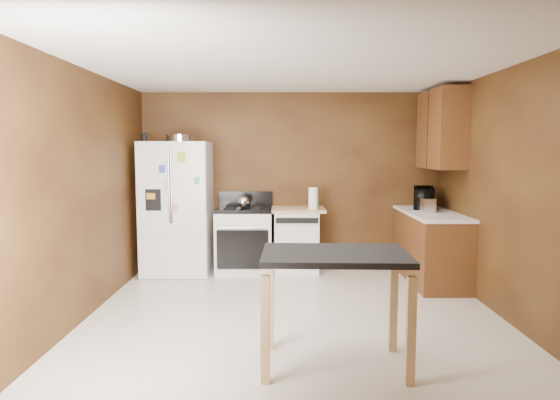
{
  "coord_description": "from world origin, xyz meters",
  "views": [
    {
      "loc": [
        -0.15,
        -4.89,
        1.69
      ],
      "look_at": [
        -0.15,
        0.85,
        1.11
      ],
      "focal_mm": 32.0,
      "sensor_mm": 36.0,
      "label": 1
    }
  ],
  "objects_px": {
    "green_canister": "(315,204)",
    "refrigerator": "(177,208)",
    "paper_towel": "(313,198)",
    "island": "(335,271)",
    "microwave": "(423,199)",
    "pen_cup": "(144,137)",
    "toaster": "(427,205)",
    "kettle": "(243,202)",
    "roasting_pan": "(180,138)",
    "gas_range": "(244,239)",
    "dishwasher": "(296,239)"
  },
  "relations": [
    {
      "from": "roasting_pan",
      "to": "toaster",
      "type": "bearing_deg",
      "value": -7.88
    },
    {
      "from": "green_canister",
      "to": "toaster",
      "type": "distance_m",
      "value": 1.49
    },
    {
      "from": "dishwasher",
      "to": "roasting_pan",
      "type": "bearing_deg",
      "value": -177.53
    },
    {
      "from": "refrigerator",
      "to": "dishwasher",
      "type": "relative_size",
      "value": 2.02
    },
    {
      "from": "green_canister",
      "to": "gas_range",
      "type": "xyz_separation_m",
      "value": [
        -0.98,
        -0.05,
        -0.49
      ]
    },
    {
      "from": "pen_cup",
      "to": "paper_towel",
      "type": "bearing_deg",
      "value": 1.63
    },
    {
      "from": "roasting_pan",
      "to": "kettle",
      "type": "xyz_separation_m",
      "value": [
        0.84,
        -0.03,
        -0.86
      ]
    },
    {
      "from": "toaster",
      "to": "island",
      "type": "xyz_separation_m",
      "value": [
        -1.46,
        -2.55,
        -0.23
      ]
    },
    {
      "from": "microwave",
      "to": "kettle",
      "type": "bearing_deg",
      "value": 104.32
    },
    {
      "from": "refrigerator",
      "to": "island",
      "type": "xyz_separation_m",
      "value": [
        1.83,
        -2.98,
        -0.14
      ]
    },
    {
      "from": "paper_towel",
      "to": "dishwasher",
      "type": "bearing_deg",
      "value": 147.98
    },
    {
      "from": "paper_towel",
      "to": "microwave",
      "type": "distance_m",
      "value": 1.5
    },
    {
      "from": "kettle",
      "to": "refrigerator",
      "type": "bearing_deg",
      "value": 179.04
    },
    {
      "from": "paper_towel",
      "to": "gas_range",
      "type": "height_order",
      "value": "paper_towel"
    },
    {
      "from": "paper_towel",
      "to": "kettle",
      "type": "bearing_deg",
      "value": 177.61
    },
    {
      "from": "kettle",
      "to": "toaster",
      "type": "xyz_separation_m",
      "value": [
        2.38,
        -0.41,
        0.0
      ]
    },
    {
      "from": "paper_towel",
      "to": "toaster",
      "type": "height_order",
      "value": "paper_towel"
    },
    {
      "from": "dishwasher",
      "to": "island",
      "type": "relative_size",
      "value": 0.78
    },
    {
      "from": "paper_towel",
      "to": "green_canister",
      "type": "distance_m",
      "value": 0.19
    },
    {
      "from": "pen_cup",
      "to": "toaster",
      "type": "bearing_deg",
      "value": -4.82
    },
    {
      "from": "gas_range",
      "to": "microwave",
      "type": "bearing_deg",
      "value": -2.38
    },
    {
      "from": "green_canister",
      "to": "refrigerator",
      "type": "relative_size",
      "value": 0.06
    },
    {
      "from": "roasting_pan",
      "to": "gas_range",
      "type": "distance_m",
      "value": 1.63
    },
    {
      "from": "pen_cup",
      "to": "toaster",
      "type": "distance_m",
      "value": 3.8
    },
    {
      "from": "dishwasher",
      "to": "green_canister",
      "type": "bearing_deg",
      "value": 4.91
    },
    {
      "from": "roasting_pan",
      "to": "microwave",
      "type": "relative_size",
      "value": 0.79
    },
    {
      "from": "refrigerator",
      "to": "island",
      "type": "distance_m",
      "value": 3.5
    },
    {
      "from": "island",
      "to": "green_canister",
      "type": "bearing_deg",
      "value": 88.77
    },
    {
      "from": "gas_range",
      "to": "island",
      "type": "distance_m",
      "value": 3.19
    },
    {
      "from": "paper_towel",
      "to": "island",
      "type": "height_order",
      "value": "paper_towel"
    },
    {
      "from": "kettle",
      "to": "island",
      "type": "xyz_separation_m",
      "value": [
        0.92,
        -2.96,
        -0.23
      ]
    },
    {
      "from": "kettle",
      "to": "green_canister",
      "type": "xyz_separation_m",
      "value": [
        0.99,
        0.12,
        -0.04
      ]
    },
    {
      "from": "paper_towel",
      "to": "toaster",
      "type": "distance_m",
      "value": 1.48
    },
    {
      "from": "toaster",
      "to": "dishwasher",
      "type": "xyz_separation_m",
      "value": [
        -1.66,
        0.51,
        -0.54
      ]
    },
    {
      "from": "paper_towel",
      "to": "toaster",
      "type": "bearing_deg",
      "value": -14.63
    },
    {
      "from": "roasting_pan",
      "to": "dishwasher",
      "type": "relative_size",
      "value": 0.43
    },
    {
      "from": "kettle",
      "to": "dishwasher",
      "type": "bearing_deg",
      "value": 7.86
    },
    {
      "from": "roasting_pan",
      "to": "green_canister",
      "type": "height_order",
      "value": "roasting_pan"
    },
    {
      "from": "pen_cup",
      "to": "gas_range",
      "type": "relative_size",
      "value": 0.11
    },
    {
      "from": "green_canister",
      "to": "island",
      "type": "height_order",
      "value": "green_canister"
    },
    {
      "from": "paper_towel",
      "to": "green_canister",
      "type": "xyz_separation_m",
      "value": [
        0.04,
        0.16,
        -0.09
      ]
    },
    {
      "from": "gas_range",
      "to": "dishwasher",
      "type": "bearing_deg",
      "value": 1.94
    },
    {
      "from": "green_canister",
      "to": "refrigerator",
      "type": "distance_m",
      "value": 1.9
    },
    {
      "from": "green_canister",
      "to": "gas_range",
      "type": "distance_m",
      "value": 1.1
    },
    {
      "from": "roasting_pan",
      "to": "microwave",
      "type": "height_order",
      "value": "roasting_pan"
    },
    {
      "from": "kettle",
      "to": "roasting_pan",
      "type": "bearing_deg",
      "value": 177.8
    },
    {
      "from": "pen_cup",
      "to": "roasting_pan",
      "type": "bearing_deg",
      "value": 16.58
    },
    {
      "from": "pen_cup",
      "to": "green_canister",
      "type": "xyz_separation_m",
      "value": [
        2.29,
        0.23,
        -0.91
      ]
    },
    {
      "from": "microwave",
      "to": "island",
      "type": "xyz_separation_m",
      "value": [
        -1.52,
        -2.94,
        -0.28
      ]
    },
    {
      "from": "kettle",
      "to": "green_canister",
      "type": "bearing_deg",
      "value": 7.07
    }
  ]
}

